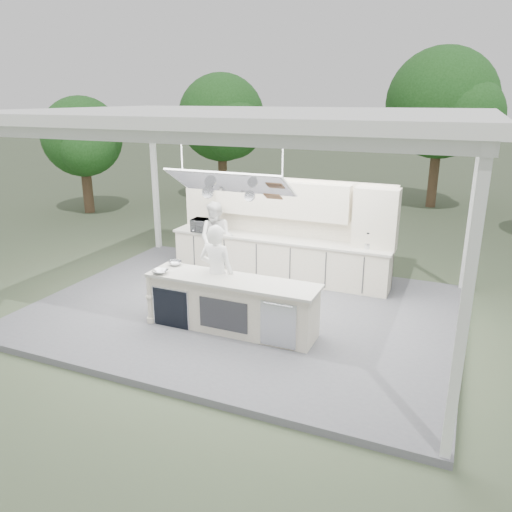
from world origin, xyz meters
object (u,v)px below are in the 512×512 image
at_px(sous_chef, 217,239).
at_px(back_counter, 278,258).
at_px(head_chef, 217,274).
at_px(demo_island, 231,304).

bearing_deg(sous_chef, back_counter, 7.53).
bearing_deg(head_chef, sous_chef, -61.36).
bearing_deg(sous_chef, head_chef, -69.20).
relative_size(demo_island, back_counter, 0.61).
bearing_deg(demo_island, sous_chef, 122.25).
xyz_separation_m(demo_island, back_counter, (-0.18, 2.81, 0.00)).
distance_m(back_counter, sous_chef, 1.47).
relative_size(demo_island, sous_chef, 1.81).
relative_size(back_counter, head_chef, 2.77).
xyz_separation_m(back_counter, sous_chef, (-1.37, -0.35, 0.38)).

